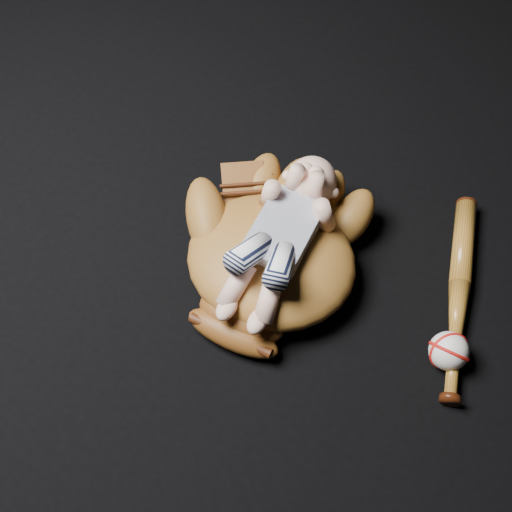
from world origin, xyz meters
name	(u,v)px	position (x,y,z in m)	size (l,w,h in m)	color
baseball_glove	(271,255)	(-0.01, -0.01, 0.07)	(0.36, 0.42, 0.13)	brown
newborn_baby	(278,239)	(0.00, -0.01, 0.12)	(0.15, 0.34, 0.14)	#DEA88F
baseball_bat	(459,295)	(0.31, 0.08, 0.02)	(0.04, 0.40, 0.04)	brown
baseball	(449,351)	(0.32, -0.04, 0.03)	(0.06, 0.06, 0.06)	silver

